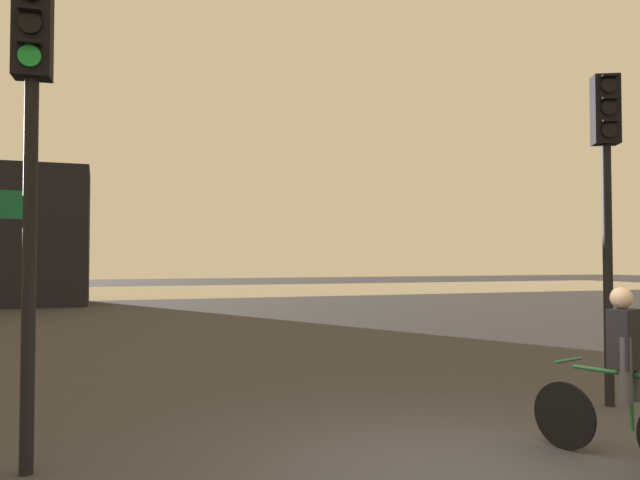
{
  "coord_description": "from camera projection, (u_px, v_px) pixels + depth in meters",
  "views": [
    {
      "loc": [
        -2.94,
        -4.66,
        1.87
      ],
      "look_at": [
        0.5,
        5.0,
        2.2
      ],
      "focal_mm": 35.0,
      "sensor_mm": 36.0,
      "label": 1
    }
  ],
  "objects": [
    {
      "name": "traffic_light_near_left",
      "position": [
        31.0,
        127.0,
        5.52
      ],
      "size": [
        0.34,
        0.35,
        4.38
      ],
      "rotation": [
        0.0,
        0.0,
        3.07
      ],
      "color": "black",
      "rests_on": "ground"
    },
    {
      "name": "water_strip",
      "position": [
        150.0,
        291.0,
        37.15
      ],
      "size": [
        80.0,
        16.0,
        0.01
      ],
      "primitive_type": "cube",
      "color": "#9E937F",
      "rests_on": "ground"
    },
    {
      "name": "cyclist",
      "position": [
        622.0,
        375.0,
        5.7
      ],
      "size": [
        0.63,
        1.65,
        1.62
      ],
      "rotation": [
        0.0,
        0.0,
        0.29
      ],
      "color": "black",
      "rests_on": "ground"
    },
    {
      "name": "traffic_light_near_right",
      "position": [
        607.0,
        175.0,
        8.06
      ],
      "size": [
        0.39,
        0.41,
        4.27
      ],
      "rotation": [
        0.0,
        0.0,
        2.68
      ],
      "color": "black",
      "rests_on": "ground"
    },
    {
      "name": "ground_plane",
      "position": [
        461.0,
        479.0,
        5.31
      ],
      "size": [
        120.0,
        120.0,
        0.0
      ],
      "primitive_type": "plane",
      "color": "#333338"
    }
  ]
}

